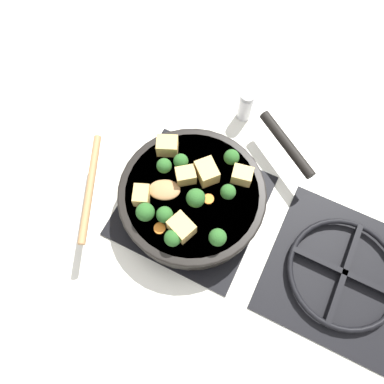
{
  "coord_description": "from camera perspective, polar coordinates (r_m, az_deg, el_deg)",
  "views": [
    {
      "loc": [
        0.28,
        0.14,
        0.82
      ],
      "look_at": [
        0.0,
        0.0,
        0.08
      ],
      "focal_mm": 35.0,
      "sensor_mm": 36.0,
      "label": 1
    }
  ],
  "objects": [
    {
      "name": "ground_plane",
      "position": [
        0.87,
        -0.0,
        -2.08
      ],
      "size": [
        2.4,
        2.4,
        0.0
      ],
      "primitive_type": "plane",
      "color": "silver"
    },
    {
      "name": "front_burner_grate",
      "position": [
        0.86,
        -0.0,
        -1.8
      ],
      "size": [
        0.31,
        0.31,
        0.03
      ],
      "color": "black",
      "rests_on": "ground_plane"
    },
    {
      "name": "rear_burner_grate",
      "position": [
        0.88,
        22.0,
        -11.42
      ],
      "size": [
        0.31,
        0.31,
        0.03
      ],
      "color": "black",
      "rests_on": "ground_plane"
    },
    {
      "name": "skillet_pan",
      "position": [
        0.82,
        0.16,
        -0.58
      ],
      "size": [
        0.43,
        0.38,
        0.06
      ],
      "color": "black",
      "rests_on": "front_burner_grate"
    },
    {
      "name": "wooden_spoon",
      "position": [
        0.81,
        -10.74,
        0.55
      ],
      "size": [
        0.23,
        0.24,
        0.02
      ],
      "color": "#A87A4C",
      "rests_on": "skillet_pan"
    },
    {
      "name": "tofu_cube_center_large",
      "position": [
        0.78,
        -7.7,
        -0.51
      ],
      "size": [
        0.05,
        0.05,
        0.03
      ],
      "primitive_type": "cube",
      "rotation": [
        0.0,
        0.0,
        3.53
      ],
      "color": "tan",
      "rests_on": "skillet_pan"
    },
    {
      "name": "tofu_cube_near_handle",
      "position": [
        0.79,
        -0.96,
        2.53
      ],
      "size": [
        0.05,
        0.05,
        0.03
      ],
      "primitive_type": "cube",
      "rotation": [
        0.0,
        0.0,
        5.37
      ],
      "color": "tan",
      "rests_on": "skillet_pan"
    },
    {
      "name": "tofu_cube_east_chunk",
      "position": [
        0.75,
        -1.6,
        -5.41
      ],
      "size": [
        0.05,
        0.06,
        0.04
      ],
      "primitive_type": "cube",
      "rotation": [
        0.0,
        0.0,
        1.2
      ],
      "color": "tan",
      "rests_on": "skillet_pan"
    },
    {
      "name": "tofu_cube_west_chunk",
      "position": [
        0.83,
        -3.78,
        7.04
      ],
      "size": [
        0.05,
        0.06,
        0.04
      ],
      "primitive_type": "cube",
      "rotation": [
        0.0,
        0.0,
        5.12
      ],
      "color": "tan",
      "rests_on": "skillet_pan"
    },
    {
      "name": "tofu_cube_back_piece",
      "position": [
        0.8,
        7.64,
        2.53
      ],
      "size": [
        0.04,
        0.05,
        0.03
      ],
      "primitive_type": "cube",
      "rotation": [
        0.0,
        0.0,
        4.9
      ],
      "color": "tan",
      "rests_on": "skillet_pan"
    },
    {
      "name": "tofu_cube_front_piece",
      "position": [
        0.79,
        2.27,
        3.07
      ],
      "size": [
        0.06,
        0.06,
        0.04
      ],
      "primitive_type": "cube",
      "rotation": [
        0.0,
        0.0,
        3.99
      ],
      "color": "tan",
      "rests_on": "skillet_pan"
    },
    {
      "name": "broccoli_floret_near_spoon",
      "position": [
        0.8,
        -1.72,
        4.7
      ],
      "size": [
        0.03,
        0.03,
        0.04
      ],
      "color": "#709956",
      "rests_on": "skillet_pan"
    },
    {
      "name": "broccoli_floret_center_top",
      "position": [
        0.76,
        0.58,
        -0.94
      ],
      "size": [
        0.04,
        0.04,
        0.05
      ],
      "color": "#709956",
      "rests_on": "skillet_pan"
    },
    {
      "name": "broccoli_floret_east_rim",
      "position": [
        0.8,
        -4.26,
        3.99
      ],
      "size": [
        0.03,
        0.03,
        0.04
      ],
      "color": "#709956",
      "rests_on": "skillet_pan"
    },
    {
      "name": "broccoli_floret_west_rim",
      "position": [
        0.74,
        3.92,
        -6.93
      ],
      "size": [
        0.04,
        0.04,
        0.04
      ],
      "color": "#709956",
      "rests_on": "skillet_pan"
    },
    {
      "name": "broccoli_floret_north_edge",
      "position": [
        0.76,
        -7.14,
        -3.06
      ],
      "size": [
        0.04,
        0.04,
        0.05
      ],
      "color": "#709956",
      "rests_on": "skillet_pan"
    },
    {
      "name": "broccoli_floret_south_cluster",
      "position": [
        0.77,
        5.51,
        -0.0
      ],
      "size": [
        0.03,
        0.03,
        0.04
      ],
      "color": "#709956",
      "rests_on": "skillet_pan"
    },
    {
      "name": "broccoli_floret_mid_floret",
      "position": [
        0.75,
        -4.2,
        -3.49
      ],
      "size": [
        0.03,
        0.03,
        0.04
      ],
      "color": "#709956",
      "rests_on": "skillet_pan"
    },
    {
      "name": "broccoli_floret_small_inner",
      "position": [
        0.74,
        -2.96,
        -7.03
      ],
      "size": [
        0.03,
        0.03,
        0.04
      ],
      "color": "#709956",
      "rests_on": "skillet_pan"
    },
    {
      "name": "broccoli_floret_tall_stem",
      "position": [
        0.81,
        6.04,
        5.28
      ],
      "size": [
        0.03,
        0.03,
        0.04
      ],
      "color": "#709956",
      "rests_on": "skillet_pan"
    },
    {
      "name": "carrot_slice_orange_thin",
      "position": [
        0.77,
        -4.95,
        -5.54
      ],
      "size": [
        0.02,
        0.02,
        0.01
      ],
      "primitive_type": "cylinder",
      "color": "orange",
      "rests_on": "skillet_pan"
    },
    {
      "name": "carrot_slice_near_center",
      "position": [
        0.79,
        2.46,
        -1.23
      ],
      "size": [
        0.02,
        0.02,
        0.01
      ],
      "primitive_type": "cylinder",
      "color": "orange",
      "rests_on": "skillet_pan"
    },
    {
      "name": "salt_shaker",
      "position": [
        0.96,
        8.17,
        12.85
      ],
      "size": [
        0.04,
        0.04,
        0.09
      ],
      "color": "white",
      "rests_on": "ground_plane"
    }
  ]
}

